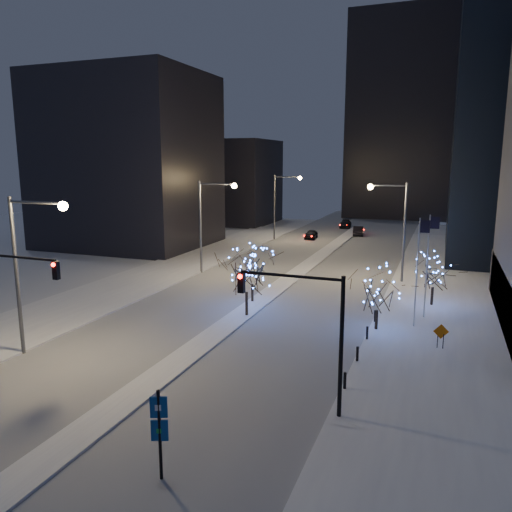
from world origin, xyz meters
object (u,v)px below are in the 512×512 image
at_px(traffic_signal_east, 309,320).
at_px(car_near, 311,234).
at_px(wayfinding_sign, 159,425).
at_px(street_lamp_w_mid, 209,214).
at_px(street_lamp_east, 395,219).
at_px(street_lamp_w_near, 28,255).
at_px(holiday_tree_plaza_far, 434,273).
at_px(street_lamp_w_far, 281,198).
at_px(holiday_tree_median_far, 252,269).
at_px(holiday_tree_median_near, 247,271).
at_px(car_mid, 358,231).
at_px(car_far, 346,224).
at_px(holiday_tree_plaza_near, 378,291).
at_px(traffic_signal_west, 10,291).
at_px(construction_sign, 441,334).

bearing_deg(traffic_signal_east, car_near, 104.34).
bearing_deg(wayfinding_sign, car_near, 77.09).
height_order(street_lamp_w_mid, street_lamp_east, same).
distance_m(street_lamp_w_near, holiday_tree_plaza_far, 30.92).
relative_size(street_lamp_w_far, holiday_tree_plaza_far, 2.24).
bearing_deg(holiday_tree_median_far, wayfinding_sign, -77.09).
bearing_deg(street_lamp_w_near, holiday_tree_median_near, 52.16).
distance_m(street_lamp_w_mid, holiday_tree_median_far, 12.83).
xyz_separation_m(car_near, car_mid, (6.32, 6.42, 0.07)).
xyz_separation_m(car_far, wayfinding_sign, (7.24, -75.90, 1.56)).
bearing_deg(holiday_tree_median_far, car_mid, 87.35).
bearing_deg(traffic_signal_east, holiday_tree_median_near, 122.68).
bearing_deg(car_far, holiday_tree_median_far, -94.56).
relative_size(street_lamp_w_mid, car_far, 2.04).
xyz_separation_m(street_lamp_w_far, street_lamp_east, (19.02, -22.00, -0.05)).
height_order(car_near, holiday_tree_plaza_near, holiday_tree_plaza_near).
height_order(holiday_tree_median_far, holiday_tree_plaza_near, holiday_tree_plaza_near).
height_order(traffic_signal_east, holiday_tree_median_near, traffic_signal_east).
bearing_deg(holiday_tree_plaza_near, traffic_signal_west, -142.84).
bearing_deg(car_mid, car_near, 37.71).
distance_m(street_lamp_w_mid, street_lamp_east, 19.26).
relative_size(holiday_tree_median_near, holiday_tree_median_far, 1.26).
bearing_deg(holiday_tree_plaza_near, street_lamp_w_near, -147.56).
relative_size(street_lamp_east, construction_sign, 6.13).
bearing_deg(holiday_tree_median_far, traffic_signal_east, -60.94).
distance_m(street_lamp_w_mid, car_near, 28.73).
bearing_deg(traffic_signal_east, street_lamp_w_far, 109.32).
bearing_deg(street_lamp_east, street_lamp_w_near, -124.19).
xyz_separation_m(traffic_signal_west, car_far, (6.20, 69.90, -4.05)).
bearing_deg(street_lamp_east, car_near, 120.97).
distance_m(holiday_tree_median_near, holiday_tree_median_far, 4.02).
bearing_deg(street_lamp_w_near, holiday_tree_plaza_near, 32.44).
height_order(street_lamp_w_mid, street_lamp_w_far, same).
relative_size(car_near, car_mid, 0.88).
bearing_deg(holiday_tree_plaza_far, car_far, 108.93).
height_order(street_lamp_w_mid, holiday_tree_median_near, street_lamp_w_mid).
bearing_deg(holiday_tree_median_near, wayfinding_sign, -77.41).
relative_size(street_lamp_w_near, street_lamp_w_far, 1.00).
xyz_separation_m(traffic_signal_east, car_far, (-11.18, 68.90, -4.05)).
height_order(street_lamp_w_near, street_lamp_w_mid, same).
height_order(car_far, holiday_tree_median_near, holiday_tree_median_near).
relative_size(street_lamp_east, wayfinding_sign, 2.70).
distance_m(street_lamp_w_near, holiday_tree_median_near, 15.64).
distance_m(traffic_signal_west, holiday_tree_median_far, 19.74).
relative_size(traffic_signal_east, wayfinding_sign, 1.89).
bearing_deg(wayfinding_sign, street_lamp_w_mid, 90.81).
bearing_deg(wayfinding_sign, holiday_tree_plaza_near, 52.79).
distance_m(car_near, construction_sign, 47.16).
height_order(traffic_signal_west, construction_sign, traffic_signal_west).
bearing_deg(street_lamp_east, construction_sign, -75.07).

